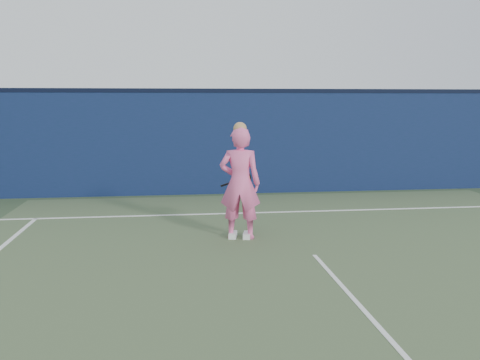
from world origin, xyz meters
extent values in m
plane|color=#33482C|center=(0.00, 0.00, 0.00)|extent=(80.00, 80.00, 0.00)
cube|color=#55633E|center=(0.00, -2.00, 0.00)|extent=(11.00, 16.00, 0.01)
cube|color=#0E1F3E|center=(0.00, 6.50, 1.25)|extent=(24.00, 0.40, 2.50)
cube|color=black|center=(0.00, 6.50, 2.55)|extent=(24.00, 0.42, 0.10)
imported|color=pink|center=(-0.98, 2.13, 0.94)|extent=(0.77, 0.59, 1.88)
sphere|color=tan|center=(-0.98, 2.13, 1.85)|extent=(0.22, 0.22, 0.22)
cube|color=white|center=(-0.87, 2.10, 0.05)|extent=(0.18, 0.30, 0.10)
cube|color=white|center=(-1.10, 2.15, 0.05)|extent=(0.18, 0.30, 0.10)
torus|color=black|center=(-0.85, 2.61, 0.94)|extent=(0.30, 0.18, 0.31)
torus|color=gold|center=(-0.85, 2.61, 0.94)|extent=(0.24, 0.14, 0.25)
cylinder|color=beige|center=(-0.85, 2.61, 0.94)|extent=(0.24, 0.13, 0.25)
cylinder|color=black|center=(-1.08, 2.59, 0.88)|extent=(0.28, 0.10, 0.10)
cylinder|color=black|center=(-1.21, 2.58, 0.84)|extent=(0.13, 0.07, 0.07)
cube|color=white|center=(0.00, 4.00, 0.01)|extent=(11.00, 0.08, 0.01)
cube|color=white|center=(0.00, -2.00, 0.01)|extent=(0.06, 6.00, 0.01)
camera|label=1|loc=(-2.01, -6.15, 2.29)|focal=38.00mm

